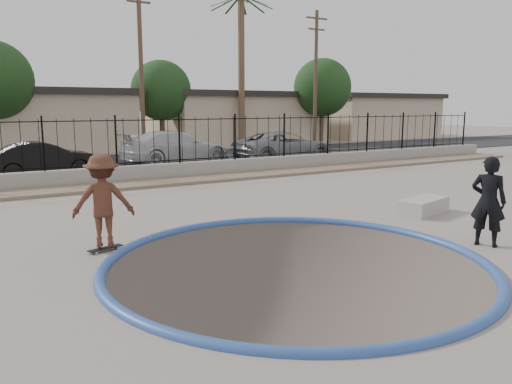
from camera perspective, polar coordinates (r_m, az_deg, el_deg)
The scene contains 22 objects.
ground at distance 21.09m, azimuth -16.64°, elevation -1.33°, with size 120.00×120.00×2.20m, color gray.
bowl_pit at distance 9.19m, azimuth 4.57°, elevation -8.10°, with size 6.84×6.84×1.80m, color #51453E, non-canonical shape.
coping_ring at distance 9.19m, azimuth 4.57°, elevation -8.10°, with size 7.04×7.04×0.20m, color #2E4E96.
rock_strip at distance 18.23m, azimuth -14.55°, elevation 0.76°, with size 42.00×1.60×0.11m, color #8F775E.
retaining_wall at distance 19.25m, azimuth -15.54°, elevation 1.91°, with size 42.00×0.45×0.60m, color gray.
fence at distance 19.13m, azimuth -15.70°, elevation 5.48°, with size 40.00×0.04×1.80m.
street at distance 25.75m, azimuth -19.63°, elevation 2.98°, with size 90.00×8.00×0.04m, color black.
house_center at distance 34.96m, azimuth -23.07°, elevation 7.64°, with size 10.60×8.60×3.90m.
house_east at distance 39.53m, azimuth -2.38°, elevation 8.56°, with size 12.60×8.60×3.90m.
house_east_far at distance 47.91m, azimuth 12.60°, elevation 8.55°, with size 11.60×8.60×3.90m.
palm_right at distance 34.91m, azimuth -1.70°, elevation 17.21°, with size 2.30×2.30×10.30m.
utility_pole_mid at distance 28.66m, azimuth -13.00°, elevation 13.82°, with size 1.70×0.24×9.50m.
utility_pole_right at distance 34.41m, azimuth 6.83°, elevation 12.86°, with size 1.70×0.24×9.00m.
street_tree_mid at distance 34.31m, azimuth -10.79°, elevation 11.32°, with size 3.96×3.96×5.83m.
street_tree_right at distance 38.59m, azimuth 7.59°, elevation 11.74°, with size 4.32×4.32×6.36m.
skater at distance 10.15m, azimuth -17.07°, elevation -1.50°, with size 1.18×0.68×1.82m, color brown.
skateboard at distance 10.34m, azimuth -16.83°, elevation -6.17°, with size 0.73×0.37×0.06m.
videographer at distance 11.11m, azimuth 25.02°, elevation -0.98°, with size 0.67×0.44×1.84m, color black.
concrete_ledge at distance 13.98m, azimuth 18.60°, elevation -1.52°, with size 1.60×0.70×0.40m, color #A9A196.
car_b at distance 21.80m, azimuth -23.02°, elevation 3.50°, with size 1.46×4.17×1.37m, color black.
car_c at distance 25.00m, azimuth -9.15°, elevation 5.10°, with size 2.22×5.47×1.59m, color silver.
car_d at distance 26.13m, azimuth 3.17°, elevation 5.29°, with size 2.46×5.32×1.48m, color gray.
Camera 1 is at (-5.15, -8.07, 2.82)m, focal length 35.00 mm.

